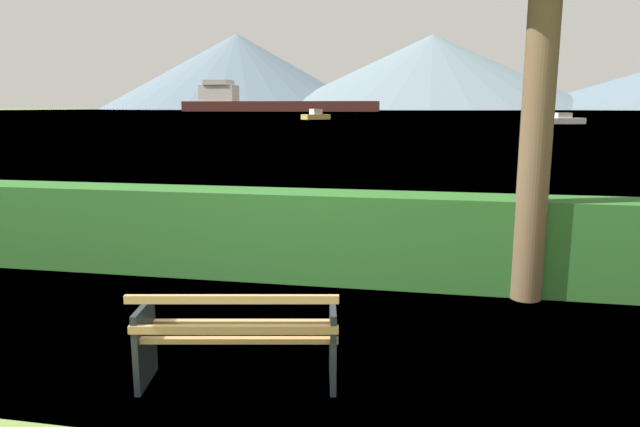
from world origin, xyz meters
name	(u,v)px	position (x,y,z in m)	size (l,w,h in m)	color
ground_plane	(240,381)	(0.00, 0.00, 0.00)	(1400.00, 1400.00, 0.00)	olive
water_surface	(429,111)	(0.00, 309.09, 0.00)	(620.00, 620.00, 0.00)	slate
park_bench	(238,337)	(0.01, -0.06, 0.42)	(1.73, 0.87, 0.87)	tan
hedge_row	(312,236)	(0.00, 3.03, 0.59)	(10.43, 0.70, 1.18)	#2D6B28
cargo_ship_large	(265,103)	(-81.53, 279.94, 4.37)	(99.40, 13.83, 15.62)	#471E19
sailboat_mid	(562,120)	(19.00, 79.66, 0.54)	(6.16, 3.77, 1.50)	silver
tender_far	(316,116)	(-19.50, 101.05, 0.67)	(5.06, 5.46, 1.91)	gold
distant_hills	(467,74)	(31.39, 542.10, 31.51)	(731.84, 341.62, 72.46)	slate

